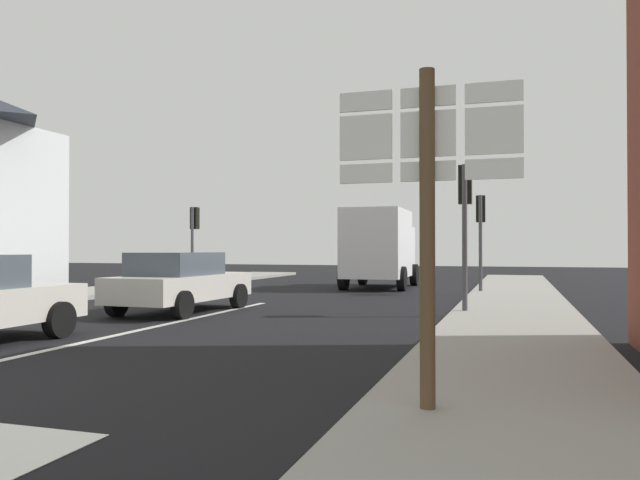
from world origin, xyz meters
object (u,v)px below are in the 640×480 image
(route_sign_post, at_px, (428,201))
(traffic_light_far_left, at_px, (194,228))
(sedan_far, at_px, (180,281))
(traffic_light_far_right, at_px, (481,221))
(delivery_truck, at_px, (380,246))
(traffic_light_near_right, at_px, (465,204))

(route_sign_post, bearing_deg, traffic_light_far_left, 124.73)
(sedan_far, relative_size, traffic_light_far_right, 1.27)
(route_sign_post, distance_m, traffic_light_far_right, 15.92)
(delivery_truck, bearing_deg, traffic_light_near_right, -66.62)
(delivery_truck, height_order, traffic_light_far_left, traffic_light_far_left)
(route_sign_post, bearing_deg, delivery_truck, 103.32)
(traffic_light_far_left, bearing_deg, route_sign_post, -55.27)
(route_sign_post, bearing_deg, traffic_light_near_right, 92.22)
(route_sign_post, xyz_separation_m, traffic_light_far_left, (-11.87, 17.13, 0.41))
(route_sign_post, height_order, traffic_light_far_right, traffic_light_far_right)
(traffic_light_far_right, distance_m, traffic_light_near_right, 6.81)
(traffic_light_far_left, relative_size, traffic_light_near_right, 0.93)
(sedan_far, xyz_separation_m, delivery_truck, (2.75, 10.50, 0.89))
(sedan_far, distance_m, delivery_truck, 10.89)
(sedan_far, height_order, traffic_light_far_right, traffic_light_far_right)
(traffic_light_far_left, bearing_deg, traffic_light_far_right, -6.04)
(traffic_light_far_right, height_order, traffic_light_near_right, traffic_light_near_right)
(sedan_far, distance_m, traffic_light_near_right, 7.09)
(delivery_truck, relative_size, traffic_light_far_right, 1.51)
(delivery_truck, xyz_separation_m, route_sign_post, (4.33, -18.31, 0.35))
(sedan_far, bearing_deg, traffic_light_far_left, 117.20)
(sedan_far, relative_size, traffic_light_near_right, 1.21)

